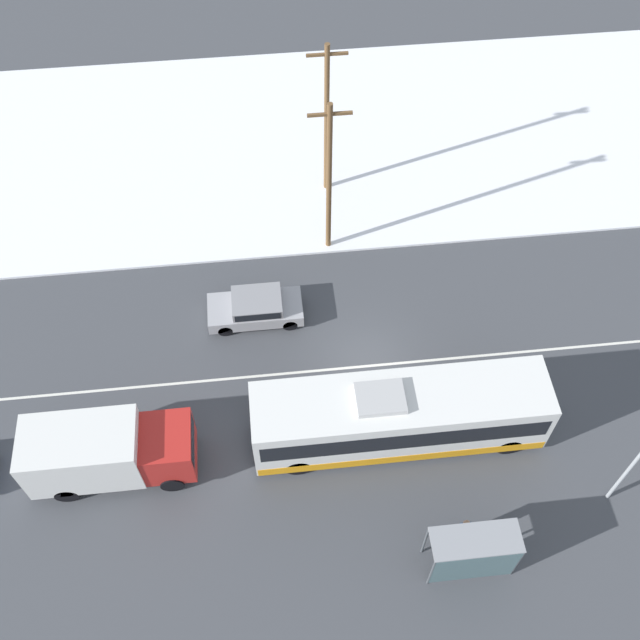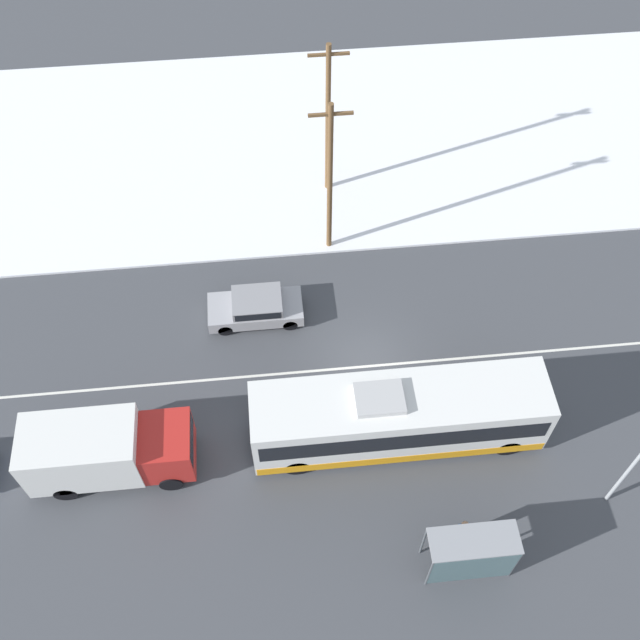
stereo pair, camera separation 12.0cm
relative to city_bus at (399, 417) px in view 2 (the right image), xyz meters
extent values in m
plane|color=#424449|center=(-0.68, 3.33, -1.59)|extent=(120.00, 120.00, 0.00)
cube|color=white|center=(-0.68, 17.57, -1.53)|extent=(80.00, 15.64, 0.12)
cube|color=silver|center=(-0.68, 3.33, -1.58)|extent=(60.00, 0.12, 0.00)
cube|color=white|center=(0.00, 0.00, 0.05)|extent=(11.20, 2.55, 2.73)
cube|color=black|center=(0.00, 0.00, 0.38)|extent=(10.75, 2.57, 1.04)
cube|color=orange|center=(0.00, 0.00, -1.06)|extent=(11.08, 2.57, 0.49)
cube|color=#B2B2B2|center=(-0.84, 0.00, 1.54)|extent=(1.80, 1.40, 0.24)
cylinder|color=black|center=(4.20, -1.14, -1.09)|extent=(1.00, 0.28, 1.00)
cylinder|color=black|center=(4.20, 1.13, -1.09)|extent=(1.00, 0.28, 1.00)
cylinder|color=black|center=(-4.00, -1.14, -1.09)|extent=(1.00, 0.28, 1.00)
cylinder|color=black|center=(-4.00, 1.13, -1.09)|extent=(1.00, 0.28, 1.00)
cube|color=silver|center=(-11.83, -0.29, 0.11)|extent=(4.23, 2.30, 2.40)
cube|color=red|center=(-8.77, -0.29, -0.16)|extent=(1.90, 2.19, 1.87)
cube|color=black|center=(-7.84, -0.29, 0.22)|extent=(0.06, 1.96, 0.82)
cylinder|color=black|center=(-8.77, -1.31, -1.14)|extent=(0.90, 0.26, 0.90)
cylinder|color=black|center=(-8.77, 0.73, -1.14)|extent=(0.90, 0.26, 0.90)
cylinder|color=black|center=(-12.68, -1.31, -1.14)|extent=(0.90, 0.26, 0.90)
cylinder|color=black|center=(-12.68, 0.73, -1.14)|extent=(0.90, 0.26, 0.90)
cube|color=#9E9EA3|center=(-5.21, 6.40, -1.06)|extent=(4.11, 1.80, 0.61)
cube|color=gray|center=(-5.11, 6.40, -0.51)|extent=(2.14, 1.66, 0.49)
cube|color=black|center=(-5.11, 6.40, -0.50)|extent=(1.97, 1.69, 0.39)
cylinder|color=black|center=(-6.57, 5.61, -1.27)|extent=(0.64, 0.22, 0.64)
cylinder|color=black|center=(-6.57, 7.19, -1.27)|extent=(0.64, 0.22, 0.64)
cylinder|color=black|center=(-3.75, 5.61, -1.27)|extent=(0.64, 0.22, 0.64)
cylinder|color=black|center=(-3.75, 7.19, -1.27)|extent=(0.64, 0.22, 0.64)
cylinder|color=#23232D|center=(1.52, -4.42, -1.20)|extent=(0.12, 0.12, 0.78)
cylinder|color=#23232D|center=(1.75, -4.42, -1.20)|extent=(0.12, 0.12, 0.78)
cube|color=#19478C|center=(1.63, -4.42, -0.49)|extent=(0.41, 0.22, 0.64)
sphere|color=tan|center=(1.63, -4.42, -0.03)|extent=(0.27, 0.27, 0.27)
cylinder|color=#19478C|center=(1.38, -4.42, -0.52)|extent=(0.10, 0.10, 0.61)
cylinder|color=#19478C|center=(1.89, -4.42, -0.52)|extent=(0.10, 0.10, 0.61)
cube|color=gray|center=(1.64, -5.27, 0.78)|extent=(3.07, 1.20, 0.06)
cube|color=slate|center=(1.64, -5.85, -0.39)|extent=(2.95, 0.04, 2.16)
cylinder|color=#474C51|center=(0.15, -4.71, -0.42)|extent=(0.08, 0.08, 2.34)
cylinder|color=#474C51|center=(3.14, -4.71, -0.42)|extent=(0.08, 0.08, 2.34)
cylinder|color=#474C51|center=(0.15, -5.83, -0.42)|extent=(0.08, 0.08, 2.34)
cylinder|color=#474C51|center=(3.14, -5.83, -0.42)|extent=(0.08, 0.08, 2.34)
cylinder|color=brown|center=(-1.56, 10.20, 2.56)|extent=(0.24, 0.24, 8.30)
cube|color=brown|center=(-1.56, 10.20, 6.21)|extent=(1.80, 0.12, 0.12)
cylinder|color=brown|center=(-1.23, 14.06, 2.56)|extent=(0.24, 0.24, 8.28)
cube|color=brown|center=(-1.23, 14.06, 6.20)|extent=(1.80, 0.12, 0.12)
camera|label=1|loc=(-4.45, -13.19, 25.29)|focal=42.00mm
camera|label=2|loc=(-4.33, -13.20, 25.29)|focal=42.00mm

